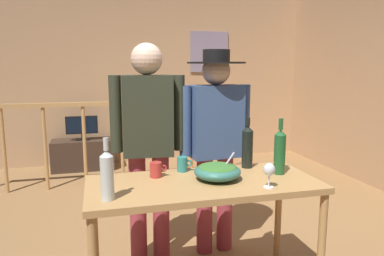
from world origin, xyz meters
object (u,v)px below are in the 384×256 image
stair_railing (140,131)px  salad_bowl (217,171)px  framed_picture (209,52)px  wine_bottle_dark (247,146)px  person_standing_right (215,134)px  serving_table (203,194)px  mug_teal (183,164)px  person_standing_left (148,136)px  mug_red (156,170)px  wine_bottle_clear (107,174)px  flat_screen_tv (82,126)px  wine_glass (269,171)px  tv_console (83,154)px  wine_bottle_green (280,151)px

stair_railing → salad_bowl: stair_railing is taller
framed_picture → wine_bottle_dark: bearing=-102.8°
framed_picture → person_standing_right: bearing=-106.3°
serving_table → mug_teal: 0.30m
stair_railing → person_standing_left: person_standing_left is taller
mug_red → serving_table: bearing=-31.3°
stair_railing → wine_bottle_clear: bearing=-100.2°
flat_screen_tv → mug_red: bearing=-79.6°
person_standing_right → person_standing_left: bearing=-5.4°
serving_table → person_standing_left: 0.70m
person_standing_left → salad_bowl: bearing=128.5°
stair_railing → wine_glass: size_ratio=21.92×
wine_bottle_clear → mug_red: size_ratio=3.02×
wine_bottle_dark → mug_teal: bearing=178.0°
framed_picture → tv_console: size_ratio=0.73×
wine_glass → person_standing_left: 1.01m
salad_bowl → person_standing_right: person_standing_right is taller
wine_glass → wine_bottle_green: size_ratio=0.40×
flat_screen_tv → wine_bottle_dark: wine_bottle_dark is taller
person_standing_right → mug_teal: bearing=38.1°
framed_picture → person_standing_left: framed_picture is taller
flat_screen_tv → serving_table: (0.86, -3.38, 0.05)m
wine_bottle_green → wine_bottle_dark: bearing=126.6°
framed_picture → salad_bowl: framed_picture is taller
serving_table → wine_bottle_clear: (-0.60, -0.18, 0.23)m
serving_table → mug_red: size_ratio=12.71×
wine_bottle_green → mug_teal: bearing=160.7°
flat_screen_tv → person_standing_left: bearing=-78.0°
flat_screen_tv → serving_table: size_ratio=0.31×
tv_console → person_standing_left: person_standing_left is taller
wine_glass → wine_bottle_dark: wine_bottle_dark is taller
salad_bowl → wine_bottle_green: size_ratio=0.80×
wine_bottle_green → wine_bottle_clear: bearing=-169.4°
stair_railing → framed_picture: bearing=41.9°
serving_table → mug_red: 0.35m
stair_railing → wine_bottle_dark: wine_bottle_dark is taller
wine_bottle_green → person_standing_right: person_standing_right is taller
tv_console → wine_glass: 3.88m
wine_glass → mug_teal: bearing=132.1°
wine_glass → wine_bottle_clear: (-0.94, 0.04, 0.04)m
wine_glass → mug_red: 0.73m
salad_bowl → wine_glass: salad_bowl is taller
salad_bowl → person_standing_right: (0.17, 0.56, 0.13)m
wine_bottle_clear → salad_bowl: bearing=15.7°
wine_bottle_clear → person_standing_right: size_ratio=0.21×
mug_teal → person_standing_right: (0.35, 0.33, 0.14)m
wine_bottle_green → mug_teal: size_ratio=3.53×
wine_bottle_green → person_standing_right: 0.61m
tv_console → salad_bowl: bearing=-74.2°
framed_picture → serving_table: 4.02m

